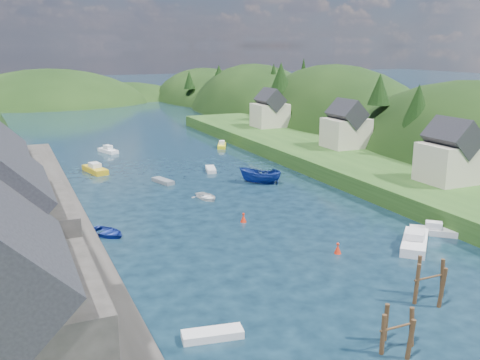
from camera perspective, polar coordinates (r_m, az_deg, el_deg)
name	(u,v)px	position (r m, az deg, el deg)	size (l,w,h in m)	color
ground	(183,174)	(84.75, -6.05, 0.69)	(600.00, 600.00, 0.00)	black
hillside_right	(333,164)	(127.92, 9.93, 1.73)	(36.00, 245.56, 48.00)	black
far_hills	(83,130)	(206.50, -16.42, 5.09)	(103.00, 68.00, 44.00)	black
hill_trees	(160,95)	(97.31, -8.57, 8.92)	(91.24, 150.08, 11.63)	black
quay_left	(32,259)	(51.98, -21.28, -7.82)	(12.00, 110.00, 2.00)	#2D2B28
quayside_buildings	(2,250)	(37.10, -24.02, -6.80)	(8.00, 35.84, 12.90)	#2D2B28
boat_sheds	(1,171)	(69.04, -24.13, 0.92)	(7.00, 21.00, 7.50)	#2D2D30
terrace_right	(353,165)	(86.87, 11.95, 1.61)	(16.00, 120.00, 2.40)	#234719
right_bank_cottages	(340,128)	(94.44, 10.63, 5.52)	(9.00, 59.24, 8.41)	beige
piling_cluster_near	(397,334)	(38.02, 16.43, -15.51)	(2.88, 2.72, 3.40)	#382314
piling_cluster_far	(429,284)	(45.28, 19.55, -10.44)	(3.13, 2.93, 3.88)	#382314
channel_buoy_near	(338,249)	(53.01, 10.38, -7.22)	(0.70, 0.70, 1.10)	red
channel_buoy_far	(243,218)	(61.12, 0.37, -4.08)	(0.70, 0.70, 1.10)	red
moored_boats	(243,224)	(58.29, 0.34, -4.74)	(36.84, 90.80, 2.49)	silver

